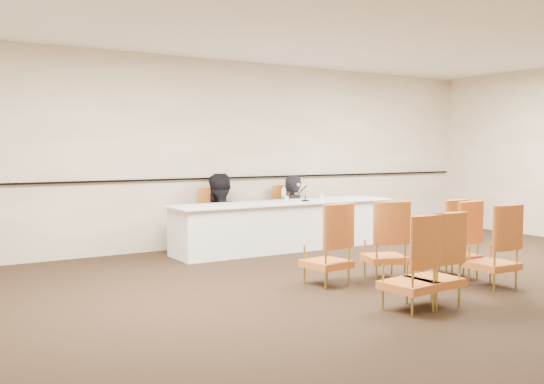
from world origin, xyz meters
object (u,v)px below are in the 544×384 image
at_px(aud_chair_back_right, 493,245).
at_px(aud_chair_front_left, 327,244).
at_px(drinking_glass, 287,199).
at_px(aud_chair_front_mid, 385,240).
at_px(aud_chair_front_right, 443,236).
at_px(aud_chair_back_mid, 433,258).
at_px(water_bottle, 284,194).
at_px(aud_chair_back_left, 410,262).
at_px(aud_chair_extra, 456,239).
at_px(coffee_cup, 321,197).
at_px(panelist_main_chair, 290,214).
at_px(microphone, 305,192).
at_px(panelist_second_chair, 217,219).
at_px(panelist_main, 290,223).
at_px(panel_table, 284,226).
at_px(panelist_second, 217,229).

bearing_deg(aud_chair_back_right, aud_chair_front_left, 147.66).
xyz_separation_m(drinking_glass, aud_chair_front_mid, (-0.14, -2.36, -0.32)).
relative_size(aud_chair_front_right, aud_chair_back_mid, 1.00).
distance_m(water_bottle, aud_chair_back_right, 3.50).
height_order(aud_chair_front_mid, aud_chair_back_left, same).
xyz_separation_m(aud_chair_back_mid, aud_chair_back_right, (1.20, 0.22, 0.00)).
xyz_separation_m(aud_chair_front_left, aud_chair_extra, (1.57, -0.53, 0.00)).
xyz_separation_m(drinking_glass, coffee_cup, (0.63, -0.05, 0.01)).
bearing_deg(panelist_main_chair, microphone, -103.17).
distance_m(water_bottle, aud_chair_back_left, 3.82).
xyz_separation_m(aud_chair_front_right, aud_chair_back_left, (-1.62, -1.04, 0.00)).
height_order(panelist_second_chair, aud_chair_extra, same).
xyz_separation_m(drinking_glass, aud_chair_back_right, (0.60, -3.33, -0.32)).
bearing_deg(aud_chair_back_left, panelist_main, 65.09).
xyz_separation_m(aud_chair_front_left, aud_chair_back_mid, (0.34, -1.30, 0.00)).
xyz_separation_m(panelist_main, aud_chair_front_right, (0.16, -3.20, 0.16)).
bearing_deg(aud_chair_back_left, aud_chair_front_right, 26.90).
distance_m(panel_table, microphone, 0.62).
distance_m(panelist_second, microphone, 1.50).
bearing_deg(aud_chair_extra, coffee_cup, 84.39).
bearing_deg(aud_chair_back_mid, coffee_cup, 70.81).
height_order(panel_table, aud_chair_extra, aud_chair_extra).
bearing_deg(panel_table, aud_chair_front_mid, -93.53).
height_order(coffee_cup, aud_chair_front_left, aud_chair_front_left).
xyz_separation_m(drinking_glass, aud_chair_front_left, (-0.94, -2.25, -0.32)).
height_order(microphone, aud_chair_front_mid, microphone).
height_order(panelist_main, coffee_cup, panelist_main).
height_order(panelist_main_chair, aud_chair_back_mid, same).
bearing_deg(panelist_main_chair, panelist_second, 180.00).
bearing_deg(panelist_main_chair, coffee_cup, -80.07).
relative_size(coffee_cup, aud_chair_back_mid, 0.12).
xyz_separation_m(panelist_second, microphone, (1.22, -0.66, 0.58)).
distance_m(microphone, coffee_cup, 0.29).
relative_size(panel_table, aud_chair_back_right, 3.92).
bearing_deg(water_bottle, panelist_second, 146.41).
relative_size(panelist_main_chair, water_bottle, 3.95).
height_order(panel_table, aud_chair_back_mid, aud_chair_back_mid).
bearing_deg(aud_chair_back_left, coffee_cup, 60.04).
height_order(microphone, aud_chair_back_mid, microphone).
bearing_deg(aud_chair_back_right, aud_chair_back_mid, -166.82).
relative_size(panelist_main_chair, aud_chair_back_mid, 1.00).
distance_m(microphone, drinking_glass, 0.37).
height_order(water_bottle, aud_chair_back_mid, water_bottle).
bearing_deg(aud_chair_back_right, aud_chair_back_left, -168.01).
distance_m(panelist_main_chair, water_bottle, 0.85).
height_order(panelist_main_chair, drinking_glass, panelist_main_chair).
height_order(panelist_second_chair, aud_chair_back_mid, same).
bearing_deg(panelist_second_chair, aud_chair_back_mid, -85.95).
height_order(water_bottle, aud_chair_front_left, water_bottle).
relative_size(panelist_second_chair, aud_chair_front_left, 1.00).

